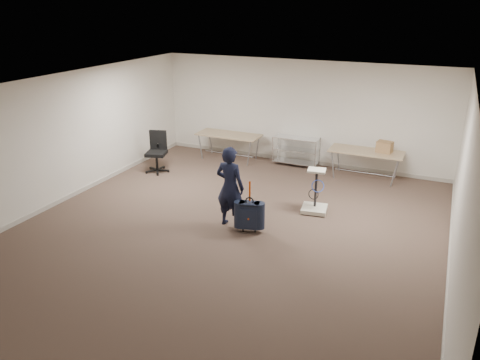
% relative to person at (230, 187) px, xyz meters
% --- Properties ---
extents(ground, '(9.00, 9.00, 0.00)m').
position_rel_person_xyz_m(ground, '(0.06, -0.17, -0.82)').
color(ground, '#423128').
rests_on(ground, ground).
extents(room_shell, '(8.00, 9.00, 9.00)m').
position_rel_person_xyz_m(room_shell, '(0.06, 1.21, -0.77)').
color(room_shell, silver).
rests_on(room_shell, ground).
extents(folding_table_left, '(1.80, 0.75, 0.73)m').
position_rel_person_xyz_m(folding_table_left, '(-1.84, 3.78, -0.14)').
color(folding_table_left, '#9E8661').
rests_on(folding_table_left, ground).
extents(folding_table_right, '(1.80, 0.75, 0.73)m').
position_rel_person_xyz_m(folding_table_right, '(1.96, 3.78, -0.14)').
color(folding_table_right, '#9E8661').
rests_on(folding_table_right, ground).
extents(wire_shelf, '(1.22, 0.47, 0.80)m').
position_rel_person_xyz_m(wire_shelf, '(0.06, 4.03, -0.38)').
color(wire_shelf, silver).
rests_on(wire_shelf, ground).
extents(person, '(0.63, 0.44, 1.65)m').
position_rel_person_xyz_m(person, '(0.00, 0.00, 0.00)').
color(person, black).
rests_on(person, ground).
extents(suitcase, '(0.43, 0.31, 1.05)m').
position_rel_person_xyz_m(suitcase, '(0.47, -0.12, -0.47)').
color(suitcase, black).
rests_on(suitcase, ground).
extents(office_chair, '(0.64, 0.64, 1.06)m').
position_rel_person_xyz_m(office_chair, '(-3.11, 2.08, -0.50)').
color(office_chair, black).
rests_on(office_chair, ground).
extents(equipment_cart, '(0.59, 0.59, 0.96)m').
position_rel_person_xyz_m(equipment_cart, '(1.37, 1.32, -0.57)').
color(equipment_cart, silver).
rests_on(equipment_cart, ground).
extents(cardboard_box, '(0.41, 0.34, 0.27)m').
position_rel_person_xyz_m(cardboard_box, '(2.37, 3.86, 0.04)').
color(cardboard_box, '#8C6341').
rests_on(cardboard_box, folding_table_right).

